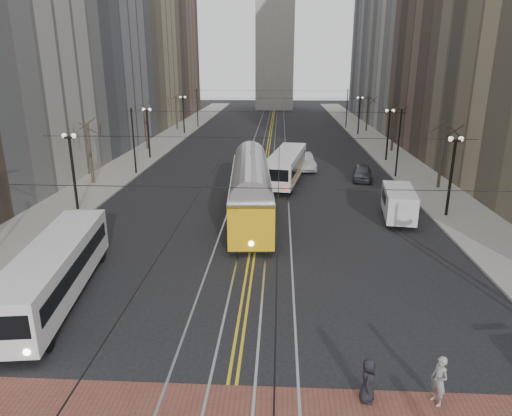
# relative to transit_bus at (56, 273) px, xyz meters

# --- Properties ---
(ground) EXTENTS (260.00, 260.00, 0.00)m
(ground) POSITION_rel_transit_bus_xyz_m (8.83, -4.67, -1.35)
(ground) COLOR black
(ground) RESTS_ON ground
(sidewalk_left) EXTENTS (5.00, 140.00, 0.15)m
(sidewalk_left) POSITION_rel_transit_bus_xyz_m (-6.17, 40.33, -1.28)
(sidewalk_left) COLOR gray
(sidewalk_left) RESTS_ON ground
(sidewalk_right) EXTENTS (5.00, 140.00, 0.15)m
(sidewalk_right) POSITION_rel_transit_bus_xyz_m (23.83, 40.33, -1.28)
(sidewalk_right) COLOR gray
(sidewalk_right) RESTS_ON ground
(streetcar_rails) EXTENTS (4.80, 130.00, 0.02)m
(streetcar_rails) POSITION_rel_transit_bus_xyz_m (8.83, 40.33, -1.35)
(streetcar_rails) COLOR gray
(streetcar_rails) RESTS_ON ground
(centre_lines) EXTENTS (0.42, 130.00, 0.01)m
(centre_lines) POSITION_rel_transit_bus_xyz_m (8.83, 40.33, -1.34)
(centre_lines) COLOR gold
(centre_lines) RESTS_ON ground
(building_left_mid) EXTENTS (16.00, 20.00, 34.00)m
(building_left_mid) POSITION_rel_transit_bus_xyz_m (-16.67, 41.33, 15.65)
(building_left_mid) COLOR slate
(building_left_mid) RESTS_ON ground
(building_left_far) EXTENTS (16.00, 20.00, 40.00)m
(building_left_far) POSITION_rel_transit_bus_xyz_m (-16.67, 81.33, 18.65)
(building_left_far) COLOR brown
(building_left_far) RESTS_ON ground
(building_right_mid) EXTENTS (16.00, 20.00, 34.00)m
(building_right_mid) POSITION_rel_transit_bus_xyz_m (34.33, 41.33, 15.65)
(building_right_mid) COLOR brown
(building_right_mid) RESTS_ON ground
(building_right_far) EXTENTS (16.00, 20.00, 40.00)m
(building_right_far) POSITION_rel_transit_bus_xyz_m (34.33, 81.33, 18.65)
(building_right_far) COLOR slate
(building_right_far) RESTS_ON ground
(lamp_posts) EXTENTS (27.60, 57.20, 5.60)m
(lamp_posts) POSITION_rel_transit_bus_xyz_m (8.83, 24.08, 1.45)
(lamp_posts) COLOR black
(lamp_posts) RESTS_ON ground
(street_trees) EXTENTS (31.68, 53.28, 5.60)m
(street_trees) POSITION_rel_transit_bus_xyz_m (8.83, 30.58, 1.45)
(street_trees) COLOR #382D23
(street_trees) RESTS_ON ground
(trolley_wires) EXTENTS (25.96, 120.00, 6.60)m
(trolley_wires) POSITION_rel_transit_bus_xyz_m (8.83, 30.16, 2.42)
(trolley_wires) COLOR black
(trolley_wires) RESTS_ON ground
(transit_bus) EXTENTS (3.64, 11.02, 2.70)m
(transit_bus) POSITION_rel_transit_bus_xyz_m (0.00, 0.00, 0.00)
(transit_bus) COLOR silver
(transit_bus) RESTS_ON ground
(streetcar) EXTENTS (3.67, 14.67, 3.42)m
(streetcar) POSITION_rel_transit_bus_xyz_m (8.33, 12.48, 0.36)
(streetcar) COLOR gold
(streetcar) RESTS_ON ground
(rear_bus) EXTENTS (4.12, 11.13, 2.84)m
(rear_bus) POSITION_rel_transit_bus_xyz_m (11.01, 23.09, 0.07)
(rear_bus) COLOR white
(rear_bus) RESTS_ON ground
(cargo_van) EXTENTS (2.61, 5.31, 2.26)m
(cargo_van) POSITION_rel_transit_bus_xyz_m (18.83, 12.50, -0.22)
(cargo_van) COLOR silver
(cargo_van) RESTS_ON ground
(sedan_grey) EXTENTS (2.38, 4.55, 1.48)m
(sedan_grey) POSITION_rel_transit_bus_xyz_m (18.30, 24.30, -0.61)
(sedan_grey) COLOR #3D3E45
(sedan_grey) RESTS_ON ground
(sedan_silver) EXTENTS (2.65, 5.45, 1.72)m
(sedan_silver) POSITION_rel_transit_bus_xyz_m (12.83, 28.53, -0.49)
(sedan_silver) COLOR #A2A5AA
(sedan_silver) RESTS_ON ground
(pedestrian_a) EXTENTS (0.68, 0.87, 1.56)m
(pedestrian_a) POSITION_rel_transit_bus_xyz_m (13.36, -6.17, -0.56)
(pedestrian_a) COLOR black
(pedestrian_a) RESTS_ON crosswalk_band
(pedestrian_b) EXTENTS (0.61, 0.74, 1.72)m
(pedestrian_b) POSITION_rel_transit_bus_xyz_m (15.63, -6.17, -0.48)
(pedestrian_b) COLOR gray
(pedestrian_b) RESTS_ON crosswalk_band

